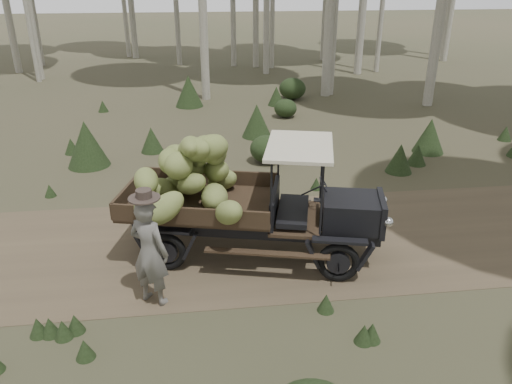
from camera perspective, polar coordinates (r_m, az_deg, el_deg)
ground at (r=9.66m, az=-10.46°, el=-6.41°), size 120.00×120.00×0.00m
dirt_track at (r=9.65m, az=-10.46°, el=-6.38°), size 70.00×4.00×0.01m
banana_truck at (r=8.84m, az=-4.04°, el=0.66°), size 4.89×2.68×2.34m
farmer at (r=7.81m, az=-12.08°, el=-6.61°), size 0.78×0.71×1.93m
undergrowth at (r=10.68m, az=-3.09°, el=0.12°), size 23.84×22.35×1.30m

